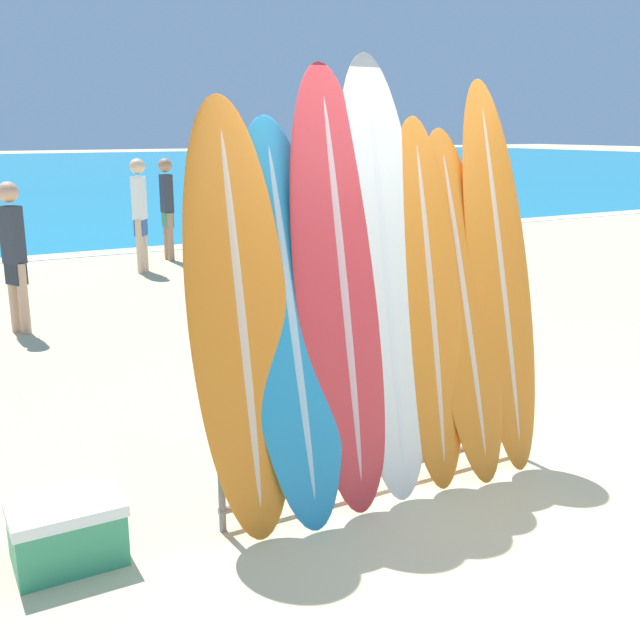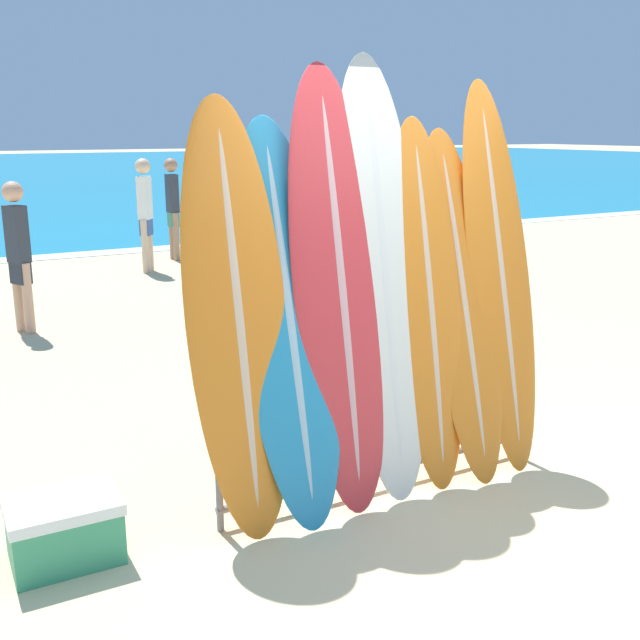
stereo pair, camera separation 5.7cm
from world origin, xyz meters
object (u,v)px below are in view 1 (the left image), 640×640
surfboard_slot_6 (500,276)px  person_far_left (14,252)px  surfboard_rack (384,416)px  surfboard_slot_4 (429,306)px  surfboard_slot_3 (384,281)px  surfboard_slot_5 (463,305)px  surfboard_slot_1 (291,323)px  person_near_water (167,205)px  person_mid_beach (140,211)px  cooler_box (67,531)px  surfboard_slot_2 (341,292)px  surfboard_slot_0 (240,321)px

surfboard_slot_6 → person_far_left: 5.42m
surfboard_rack → surfboard_slot_4: surfboard_slot_4 is taller
surfboard_slot_3 → surfboard_slot_4: bearing=-7.3°
surfboard_slot_5 → surfboard_slot_3: bearing=178.5°
person_far_left → surfboard_slot_4: bearing=172.8°
surfboard_slot_6 → surfboard_slot_5: bearing=-174.9°
surfboard_slot_1 → person_near_water: bearing=76.6°
person_mid_beach → person_near_water: bearing=175.8°
surfboard_slot_1 → surfboard_slot_4: (0.92, -0.03, -0.00)m
surfboard_slot_5 → cooler_box: surfboard_slot_5 is taller
surfboard_slot_3 → person_mid_beach: bearing=84.6°
person_near_water → surfboard_slot_4: bearing=-8.8°
surfboard_slot_3 → person_far_left: surfboard_slot_3 is taller
surfboard_slot_4 → person_mid_beach: bearing=86.9°
surfboard_slot_2 → surfboard_slot_4: surfboard_slot_2 is taller
surfboard_slot_1 → surfboard_rack: bearing=-3.9°
surfboard_slot_6 → surfboard_slot_1: bearing=-179.0°
surfboard_slot_5 → person_near_water: (0.85, 8.65, -0.16)m
surfboard_slot_0 → person_far_left: (-0.52, 4.91, -0.28)m
surfboard_slot_6 → person_far_left: surfboard_slot_6 is taller
surfboard_rack → surfboard_slot_5: size_ratio=0.99×
surfboard_rack → surfboard_slot_6: (0.92, 0.07, 0.76)m
surfboard_slot_1 → surfboard_slot_4: surfboard_slot_1 is taller
person_near_water → person_mid_beach: bearing=-40.1°
surfboard_slot_5 → person_far_left: surfboard_slot_5 is taller
surfboard_rack → person_near_water: 8.82m
surfboard_slot_2 → surfboard_slot_6: surfboard_slot_2 is taller
surfboard_slot_2 → cooler_box: (-1.58, 0.06, -1.09)m
surfboard_slot_5 → person_near_water: 8.69m
surfboard_slot_4 → cooler_box: size_ratio=4.05×
surfboard_slot_3 → cooler_box: surfboard_slot_3 is taller
surfboard_slot_1 → person_near_water: (2.06, 8.64, -0.20)m
surfboard_slot_0 → person_far_left: 4.94m
surfboard_slot_5 → surfboard_rack: bearing=-176.2°
surfboard_slot_4 → cooler_box: bearing=177.6°
person_far_left → cooler_box: 4.91m
surfboard_slot_1 → surfboard_slot_0: bearing=-178.8°
surfboard_rack → cooler_box: bearing=176.7°
surfboard_slot_4 → person_near_water: (1.13, 8.67, -0.20)m
surfboard_slot_1 → surfboard_slot_2: size_ratio=0.89×
surfboard_slot_0 → surfboard_slot_3: bearing=1.2°
surfboard_slot_0 → surfboard_slot_6: (1.82, 0.03, 0.07)m
surfboard_slot_5 → person_near_water: size_ratio=1.29×
surfboard_slot_3 → cooler_box: size_ratio=4.68×
surfboard_slot_4 → person_far_left: size_ratio=1.38×
surfboard_rack → surfboard_slot_4: size_ratio=0.96×
surfboard_slot_4 → cooler_box: 2.38m
surfboard_rack → surfboard_slot_3: size_ratio=0.83×
surfboard_slot_6 → cooler_box: 2.98m
surfboard_slot_1 → person_mid_beach: size_ratio=1.30×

